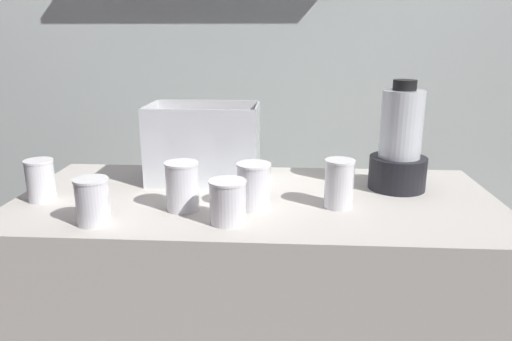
{
  "coord_description": "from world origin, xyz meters",
  "views": [
    {
      "loc": [
        0.08,
        -1.31,
        1.36
      ],
      "look_at": [
        0.0,
        0.0,
        0.98
      ],
      "focal_mm": 33.31,
      "sensor_mm": 36.0,
      "label": 1
    }
  ],
  "objects_px": {
    "juice_cup_orange_far_left": "(41,182)",
    "juice_cup_carrot_far_right": "(253,188)",
    "carrot_display_bin": "(202,157)",
    "blender_pitcher": "(399,147)",
    "juice_cup_carrot_left": "(93,204)",
    "juice_cup_pomegranate_rightmost": "(339,186)",
    "juice_cup_beet_right": "(228,203)",
    "juice_cup_pomegranate_middle": "(182,189)"
  },
  "relations": [
    {
      "from": "carrot_display_bin",
      "to": "juice_cup_pomegranate_middle",
      "type": "distance_m",
      "value": 0.28
    },
    {
      "from": "juice_cup_carrot_left",
      "to": "juice_cup_beet_right",
      "type": "distance_m",
      "value": 0.34
    },
    {
      "from": "juice_cup_carrot_far_right",
      "to": "juice_cup_pomegranate_rightmost",
      "type": "bearing_deg",
      "value": 5.42
    },
    {
      "from": "carrot_display_bin",
      "to": "juice_cup_orange_far_left",
      "type": "relative_size",
      "value": 2.91
    },
    {
      "from": "juice_cup_orange_far_left",
      "to": "juice_cup_carrot_left",
      "type": "bearing_deg",
      "value": -36.52
    },
    {
      "from": "juice_cup_orange_far_left",
      "to": "juice_cup_pomegranate_rightmost",
      "type": "relative_size",
      "value": 0.89
    },
    {
      "from": "juice_cup_carrot_left",
      "to": "juice_cup_carrot_far_right",
      "type": "distance_m",
      "value": 0.41
    },
    {
      "from": "blender_pitcher",
      "to": "juice_cup_orange_far_left",
      "type": "relative_size",
      "value": 2.77
    },
    {
      "from": "juice_cup_carrot_left",
      "to": "juice_cup_orange_far_left",
      "type": "bearing_deg",
      "value": 143.48
    },
    {
      "from": "juice_cup_carrot_left",
      "to": "juice_cup_carrot_far_right",
      "type": "bearing_deg",
      "value": 19.08
    },
    {
      "from": "carrot_display_bin",
      "to": "juice_cup_carrot_far_right",
      "type": "distance_m",
      "value": 0.31
    },
    {
      "from": "juice_cup_orange_far_left",
      "to": "carrot_display_bin",
      "type": "bearing_deg",
      "value": 28.38
    },
    {
      "from": "juice_cup_carrot_left",
      "to": "juice_cup_beet_right",
      "type": "xyz_separation_m",
      "value": [
        0.34,
        0.03,
        0.0
      ]
    },
    {
      "from": "blender_pitcher",
      "to": "juice_cup_carrot_left",
      "type": "height_order",
      "value": "blender_pitcher"
    },
    {
      "from": "juice_cup_beet_right",
      "to": "juice_cup_carrot_far_right",
      "type": "distance_m",
      "value": 0.12
    },
    {
      "from": "juice_cup_pomegranate_middle",
      "to": "blender_pitcher",
      "type": "bearing_deg",
      "value": 19.62
    },
    {
      "from": "juice_cup_orange_far_left",
      "to": "juice_cup_carrot_left",
      "type": "height_order",
      "value": "juice_cup_orange_far_left"
    },
    {
      "from": "juice_cup_carrot_far_right",
      "to": "juice_cup_pomegranate_rightmost",
      "type": "distance_m",
      "value": 0.24
    },
    {
      "from": "carrot_display_bin",
      "to": "juice_cup_pomegranate_rightmost",
      "type": "xyz_separation_m",
      "value": [
        0.42,
        -0.23,
        -0.02
      ]
    },
    {
      "from": "juice_cup_pomegranate_rightmost",
      "to": "juice_cup_carrot_far_right",
      "type": "bearing_deg",
      "value": -174.58
    },
    {
      "from": "carrot_display_bin",
      "to": "blender_pitcher",
      "type": "xyz_separation_m",
      "value": [
        0.61,
        -0.05,
        0.05
      ]
    },
    {
      "from": "juice_cup_orange_far_left",
      "to": "juice_cup_beet_right",
      "type": "bearing_deg",
      "value": -13.43
    },
    {
      "from": "carrot_display_bin",
      "to": "juice_cup_pomegranate_middle",
      "type": "xyz_separation_m",
      "value": [
        -0.01,
        -0.27,
        -0.02
      ]
    },
    {
      "from": "juice_cup_carrot_left",
      "to": "juice_cup_pomegranate_middle",
      "type": "distance_m",
      "value": 0.23
    },
    {
      "from": "juice_cup_carrot_left",
      "to": "juice_cup_carrot_far_right",
      "type": "height_order",
      "value": "juice_cup_carrot_far_right"
    },
    {
      "from": "blender_pitcher",
      "to": "juice_cup_carrot_left",
      "type": "xyz_separation_m",
      "value": [
        -0.82,
        -0.33,
        -0.08
      ]
    },
    {
      "from": "juice_cup_orange_far_left",
      "to": "juice_cup_pomegranate_middle",
      "type": "relative_size",
      "value": 0.91
    },
    {
      "from": "carrot_display_bin",
      "to": "juice_cup_carrot_far_right",
      "type": "relative_size",
      "value": 2.76
    },
    {
      "from": "juice_cup_orange_far_left",
      "to": "juice_cup_carrot_left",
      "type": "xyz_separation_m",
      "value": [
        0.22,
        -0.16,
        -0.0
      ]
    },
    {
      "from": "juice_cup_pomegranate_middle",
      "to": "juice_cup_beet_right",
      "type": "bearing_deg",
      "value": -32.7
    },
    {
      "from": "juice_cup_pomegranate_rightmost",
      "to": "juice_cup_orange_far_left",
      "type": "bearing_deg",
      "value": 179.87
    },
    {
      "from": "blender_pitcher",
      "to": "juice_cup_pomegranate_rightmost",
      "type": "xyz_separation_m",
      "value": [
        -0.2,
        -0.18,
        -0.07
      ]
    },
    {
      "from": "carrot_display_bin",
      "to": "juice_cup_carrot_left",
      "type": "xyz_separation_m",
      "value": [
        -0.21,
        -0.39,
        -0.03
      ]
    },
    {
      "from": "blender_pitcher",
      "to": "juice_cup_carrot_left",
      "type": "bearing_deg",
      "value": -157.86
    },
    {
      "from": "juice_cup_orange_far_left",
      "to": "juice_cup_beet_right",
      "type": "distance_m",
      "value": 0.57
    },
    {
      "from": "juice_cup_carrot_far_right",
      "to": "blender_pitcher",
      "type": "bearing_deg",
      "value": 24.8
    },
    {
      "from": "juice_cup_carrot_left",
      "to": "juice_cup_pomegranate_rightmost",
      "type": "height_order",
      "value": "juice_cup_pomegranate_rightmost"
    },
    {
      "from": "juice_cup_orange_far_left",
      "to": "juice_cup_carrot_far_right",
      "type": "relative_size",
      "value": 0.95
    },
    {
      "from": "juice_cup_carrot_far_right",
      "to": "juice_cup_orange_far_left",
      "type": "bearing_deg",
      "value": 177.72
    },
    {
      "from": "juice_cup_pomegranate_middle",
      "to": "juice_cup_pomegranate_rightmost",
      "type": "height_order",
      "value": "juice_cup_pomegranate_rightmost"
    },
    {
      "from": "juice_cup_orange_far_left",
      "to": "juice_cup_carrot_far_right",
      "type": "xyz_separation_m",
      "value": [
        0.61,
        -0.02,
        0.0
      ]
    },
    {
      "from": "juice_cup_carrot_left",
      "to": "juice_cup_pomegranate_rightmost",
      "type": "bearing_deg",
      "value": 14.12
    }
  ]
}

